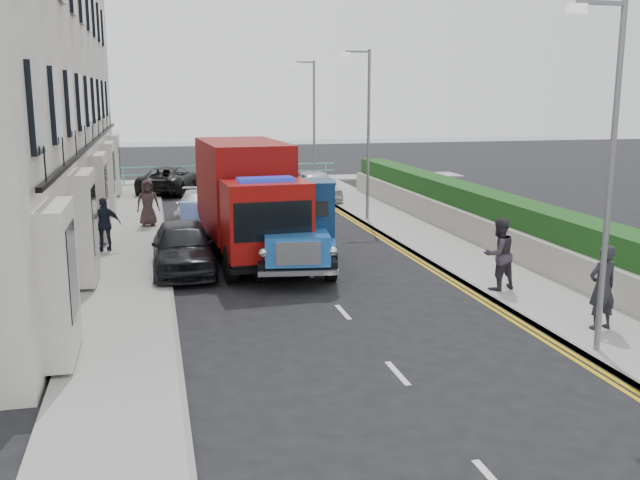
{
  "coord_description": "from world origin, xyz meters",
  "views": [
    {
      "loc": [
        -4.41,
        -14.16,
        5.26
      ],
      "look_at": [
        -0.09,
        4.07,
        1.4
      ],
      "focal_mm": 40.0,
      "sensor_mm": 36.0,
      "label": 1
    }
  ],
  "objects": [
    {
      "name": "red_lorry",
      "position": [
        -1.46,
        8.35,
        1.99
      ],
      "size": [
        2.77,
        7.25,
        3.74
      ],
      "rotation": [
        0.0,
        0.0,
        0.05
      ],
      "color": "black",
      "rests_on": "ground"
    },
    {
      "name": "lamp_far",
      "position": [
        4.18,
        24.0,
        4.0
      ],
      "size": [
        1.23,
        0.18,
        7.0
      ],
      "color": "slate",
      "rests_on": "ground"
    },
    {
      "name": "lamp_mid",
      "position": [
        4.18,
        14.0,
        4.0
      ],
      "size": [
        1.23,
        0.18,
        7.0
      ],
      "color": "slate",
      "rests_on": "ground"
    },
    {
      "name": "seafront_car_left",
      "position": [
        -3.5,
        24.91,
        0.73
      ],
      "size": [
        3.87,
        5.71,
        1.45
      ],
      "primitive_type": "imported",
      "rotation": [
        0.0,
        0.0,
        2.84
      ],
      "color": "black",
      "rests_on": "ground"
    },
    {
      "name": "parked_car_mid",
      "position": [
        -2.78,
        12.0,
        0.65
      ],
      "size": [
        1.54,
        4.03,
        1.31
      ],
      "primitive_type": "imported",
      "rotation": [
        0.0,
        0.0,
        -0.04
      ],
      "color": "#6687DA",
      "rests_on": "ground"
    },
    {
      "name": "seafront_railing",
      "position": [
        0.0,
        28.2,
        0.58
      ],
      "size": [
        13.0,
        0.08,
        1.11
      ],
      "color": "#59B2A5",
      "rests_on": "ground"
    },
    {
      "name": "pedestrian_west_near",
      "position": [
        -6.0,
        10.04,
        1.01
      ],
      "size": [
        1.12,
        0.7,
        1.78
      ],
      "primitive_type": "imported",
      "rotation": [
        0.0,
        0.0,
        3.41
      ],
      "color": "#1A212F",
      "rests_on": "pavement_west"
    },
    {
      "name": "lamp_near",
      "position": [
        4.18,
        -2.0,
        4.0
      ],
      "size": [
        1.23,
        0.18,
        7.0
      ],
      "color": "slate",
      "rests_on": "ground"
    },
    {
      "name": "garden_east",
      "position": [
        7.21,
        9.0,
        0.9
      ],
      "size": [
        1.45,
        28.0,
        1.75
      ],
      "color": "#B2AD9E",
      "rests_on": "ground"
    },
    {
      "name": "parked_car_front",
      "position": [
        -3.6,
        7.0,
        0.77
      ],
      "size": [
        1.86,
        4.54,
        1.54
      ],
      "primitive_type": "imported",
      "rotation": [
        0.0,
        0.0,
        -0.01
      ],
      "color": "black",
      "rests_on": "ground"
    },
    {
      "name": "seafront_car_right",
      "position": [
        3.5,
        20.19,
        0.76
      ],
      "size": [
        2.04,
        4.56,
        1.52
      ],
      "primitive_type": "imported",
      "rotation": [
        0.0,
        0.0,
        0.06
      ],
      "color": "silver",
      "rests_on": "ground"
    },
    {
      "name": "pavement_east",
      "position": [
        5.3,
        9.0,
        0.06
      ],
      "size": [
        2.6,
        38.0,
        0.12
      ],
      "primitive_type": "cube",
      "color": "gray",
      "rests_on": "ground"
    },
    {
      "name": "promenade",
      "position": [
        0.0,
        29.0,
        0.06
      ],
      "size": [
        30.0,
        2.5,
        0.12
      ],
      "primitive_type": "cube",
      "color": "gray",
      "rests_on": "ground"
    },
    {
      "name": "pedestrian_east_far",
      "position": [
        4.46,
        2.68,
        1.09
      ],
      "size": [
        1.09,
        0.94,
        1.94
      ],
      "primitive_type": "imported",
      "rotation": [
        0.0,
        0.0,
        3.38
      ],
      "color": "#352E39",
      "rests_on": "pavement_east"
    },
    {
      "name": "bedford_lorry",
      "position": [
        -0.41,
        6.08,
        1.27
      ],
      "size": [
        3.05,
        6.04,
        2.75
      ],
      "rotation": [
        0.0,
        0.0,
        -0.14
      ],
      "color": "black",
      "rests_on": "ground"
    },
    {
      "name": "pavement_west",
      "position": [
        -5.2,
        9.0,
        0.06
      ],
      "size": [
        2.4,
        38.0,
        0.12
      ],
      "primitive_type": "cube",
      "color": "gray",
      "rests_on": "ground"
    },
    {
      "name": "parked_car_rear",
      "position": [
        -2.6,
        15.46,
        0.64
      ],
      "size": [
        2.3,
        4.59,
        1.28
      ],
      "primitive_type": "imported",
      "rotation": [
        0.0,
        0.0,
        -0.12
      ],
      "color": "#BCBCC1",
      "rests_on": "ground"
    },
    {
      "name": "sea_plane",
      "position": [
        0.0,
        60.0,
        0.0
      ],
      "size": [
        120.0,
        120.0,
        0.0
      ],
      "primitive_type": "plane",
      "color": "slate",
      "rests_on": "ground"
    },
    {
      "name": "pedestrian_west_far",
      "position": [
        -4.62,
        14.39,
        1.04
      ],
      "size": [
        0.99,
        0.74,
        1.84
      ],
      "primitive_type": "imported",
      "rotation": [
        0.0,
        0.0,
        0.19
      ],
      "color": "#3A2A2A",
      "rests_on": "pavement_west"
    },
    {
      "name": "pedestrian_east_near",
      "position": [
        5.14,
        -0.86,
        1.08
      ],
      "size": [
        0.75,
        0.54,
        1.92
      ],
      "primitive_type": "imported",
      "rotation": [
        0.0,
        0.0,
        3.26
      ],
      "color": "#222227",
      "rests_on": "pavement_east"
    },
    {
      "name": "ground",
      "position": [
        0.0,
        0.0,
        0.0
      ],
      "size": [
        120.0,
        120.0,
        0.0
      ],
      "primitive_type": "plane",
      "color": "black",
      "rests_on": "ground"
    }
  ]
}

